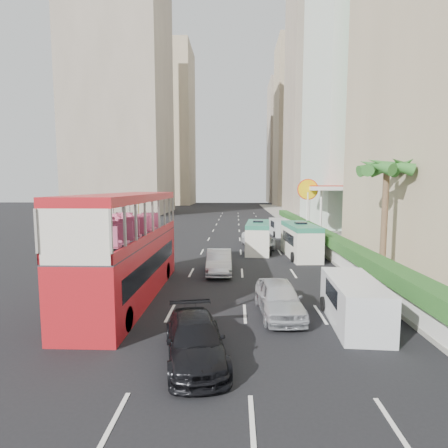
{
  "coord_description": "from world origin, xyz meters",
  "views": [
    {
      "loc": [
        -0.78,
        -16.43,
        5.41
      ],
      "look_at": [
        -1.5,
        4.0,
        3.2
      ],
      "focal_mm": 28.0,
      "sensor_mm": 36.0,
      "label": 1
    }
  ],
  "objects_px": {
    "van_asset": "(258,247)",
    "panel_van_near": "(354,302)",
    "double_decker_bus": "(128,246)",
    "car_silver_lane_b": "(279,314)",
    "car_black": "(195,359)",
    "panel_van_far": "(280,227)",
    "palm_tree": "(384,222)",
    "shell_station": "(332,210)",
    "minibus_near": "(258,237)",
    "car_silver_lane_a": "(219,273)",
    "minibus_far": "(300,240)"
  },
  "relations": [
    {
      "from": "car_silver_lane_b",
      "to": "car_black",
      "type": "xyz_separation_m",
      "value": [
        -3.09,
        -3.97,
        0.0
      ]
    },
    {
      "from": "double_decker_bus",
      "to": "palm_tree",
      "type": "distance_m",
      "value": 14.39
    },
    {
      "from": "car_silver_lane_b",
      "to": "panel_van_near",
      "type": "height_order",
      "value": "panel_van_near"
    },
    {
      "from": "car_silver_lane_b",
      "to": "car_black",
      "type": "distance_m",
      "value": 5.03
    },
    {
      "from": "car_black",
      "to": "panel_van_far",
      "type": "xyz_separation_m",
      "value": [
        6.18,
        28.27,
        0.89
      ]
    },
    {
      "from": "car_silver_lane_b",
      "to": "panel_van_far",
      "type": "bearing_deg",
      "value": 78.6
    },
    {
      "from": "van_asset",
      "to": "minibus_near",
      "type": "distance_m",
      "value": 2.35
    },
    {
      "from": "panel_van_far",
      "to": "minibus_near",
      "type": "bearing_deg",
      "value": -112.17
    },
    {
      "from": "panel_van_far",
      "to": "shell_station",
      "type": "height_order",
      "value": "shell_station"
    },
    {
      "from": "car_black",
      "to": "minibus_near",
      "type": "relative_size",
      "value": 0.79
    },
    {
      "from": "minibus_near",
      "to": "minibus_far",
      "type": "xyz_separation_m",
      "value": [
        3.12,
        -2.19,
        0.05
      ]
    },
    {
      "from": "panel_van_near",
      "to": "double_decker_bus",
      "type": "bearing_deg",
      "value": 166.35
    },
    {
      "from": "car_black",
      "to": "van_asset",
      "type": "xyz_separation_m",
      "value": [
        3.2,
        20.47,
        0.0
      ]
    },
    {
      "from": "car_silver_lane_a",
      "to": "panel_van_far",
      "type": "distance_m",
      "value": 18.24
    },
    {
      "from": "car_black",
      "to": "panel_van_far",
      "type": "distance_m",
      "value": 28.95
    },
    {
      "from": "car_silver_lane_a",
      "to": "minibus_far",
      "type": "xyz_separation_m",
      "value": [
        6.0,
        5.21,
        1.28
      ]
    },
    {
      "from": "van_asset",
      "to": "minibus_far",
      "type": "xyz_separation_m",
      "value": [
        3.01,
        -4.2,
        1.28
      ]
    },
    {
      "from": "minibus_far",
      "to": "palm_tree",
      "type": "height_order",
      "value": "palm_tree"
    },
    {
      "from": "car_silver_lane_a",
      "to": "car_silver_lane_b",
      "type": "distance_m",
      "value": 7.66
    },
    {
      "from": "minibus_far",
      "to": "shell_station",
      "type": "distance_m",
      "value": 14.1
    },
    {
      "from": "van_asset",
      "to": "panel_van_near",
      "type": "xyz_separation_m",
      "value": [
        2.71,
        -17.42,
        0.88
      ]
    },
    {
      "from": "minibus_far",
      "to": "shell_station",
      "type": "height_order",
      "value": "shell_station"
    },
    {
      "from": "double_decker_bus",
      "to": "car_silver_lane_b",
      "type": "bearing_deg",
      "value": -16.25
    },
    {
      "from": "panel_van_near",
      "to": "palm_tree",
      "type": "height_order",
      "value": "palm_tree"
    },
    {
      "from": "palm_tree",
      "to": "minibus_far",
      "type": "bearing_deg",
      "value": 120.24
    },
    {
      "from": "minibus_near",
      "to": "palm_tree",
      "type": "distance_m",
      "value": 11.03
    },
    {
      "from": "panel_van_near",
      "to": "panel_van_far",
      "type": "relative_size",
      "value": 0.99
    },
    {
      "from": "palm_tree",
      "to": "shell_station",
      "type": "distance_m",
      "value": 19.14
    },
    {
      "from": "panel_van_near",
      "to": "car_silver_lane_a",
      "type": "bearing_deg",
      "value": 128.58
    },
    {
      "from": "double_decker_bus",
      "to": "panel_van_near",
      "type": "distance_m",
      "value": 10.42
    },
    {
      "from": "car_black",
      "to": "palm_tree",
      "type": "xyz_separation_m",
      "value": [
        9.86,
        10.02,
        3.38
      ]
    },
    {
      "from": "car_black",
      "to": "panel_van_far",
      "type": "bearing_deg",
      "value": 65.9
    },
    {
      "from": "car_silver_lane_a",
      "to": "van_asset",
      "type": "xyz_separation_m",
      "value": [
        2.99,
        9.41,
        0.0
      ]
    },
    {
      "from": "car_silver_lane_b",
      "to": "panel_van_near",
      "type": "distance_m",
      "value": 3.09
    },
    {
      "from": "car_silver_lane_b",
      "to": "shell_station",
      "type": "height_order",
      "value": "shell_station"
    },
    {
      "from": "double_decker_bus",
      "to": "minibus_near",
      "type": "height_order",
      "value": "double_decker_bus"
    },
    {
      "from": "van_asset",
      "to": "panel_van_far",
      "type": "height_order",
      "value": "panel_van_far"
    },
    {
      "from": "car_silver_lane_b",
      "to": "van_asset",
      "type": "xyz_separation_m",
      "value": [
        0.11,
        16.5,
        0.0
      ]
    },
    {
      "from": "panel_van_far",
      "to": "palm_tree",
      "type": "height_order",
      "value": "palm_tree"
    },
    {
      "from": "panel_van_near",
      "to": "panel_van_far",
      "type": "bearing_deg",
      "value": 92.52
    },
    {
      "from": "double_decker_bus",
      "to": "panel_van_far",
      "type": "relative_size",
      "value": 2.48
    },
    {
      "from": "minibus_near",
      "to": "shell_station",
      "type": "bearing_deg",
      "value": 54.57
    },
    {
      "from": "double_decker_bus",
      "to": "car_black",
      "type": "height_order",
      "value": "double_decker_bus"
    },
    {
      "from": "car_black",
      "to": "panel_van_near",
      "type": "xyz_separation_m",
      "value": [
        5.91,
        3.04,
        0.88
      ]
    },
    {
      "from": "minibus_near",
      "to": "panel_van_far",
      "type": "height_order",
      "value": "minibus_near"
    },
    {
      "from": "car_silver_lane_a",
      "to": "car_black",
      "type": "distance_m",
      "value": 11.06
    },
    {
      "from": "minibus_far",
      "to": "panel_van_near",
      "type": "bearing_deg",
      "value": -95.04
    },
    {
      "from": "car_black",
      "to": "double_decker_bus",
      "type": "bearing_deg",
      "value": 111.47
    },
    {
      "from": "car_silver_lane_a",
      "to": "shell_station",
      "type": "relative_size",
      "value": 0.54
    },
    {
      "from": "minibus_near",
      "to": "palm_tree",
      "type": "xyz_separation_m",
      "value": [
        6.76,
        -8.44,
        2.16
      ]
    }
  ]
}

